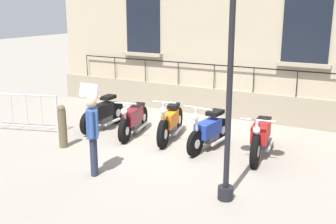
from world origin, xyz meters
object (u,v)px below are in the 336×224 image
Objects in this scene: motorcycle_orange at (171,123)px; crowd_barrier at (19,111)px; lamppost at (233,2)px; pedestrian_standing at (93,132)px; motorcycle_red at (261,136)px; motorcycle_maroon at (134,120)px; bollard at (62,126)px; motorcycle_blue at (209,131)px; motorcycle_black at (103,114)px.

motorcycle_orange is 4.19m from crowd_barrier.
lamppost is 3.73m from pedestrian_standing.
motorcycle_orange is at bearing -90.87° from motorcycle_red.
bollard is at bearing -30.89° from motorcycle_maroon.
motorcycle_blue is 3.53m from bollard.
motorcycle_blue is 4.00m from lamppost.
lamppost is 5.36m from bollard.
motorcycle_blue reaches higher than crowd_barrier.
motorcycle_black reaches higher than crowd_barrier.
motorcycle_black is 1.18× the size of pedestrian_standing.
bollard is (1.74, -4.38, 0.07)m from motorcycle_red.
bollard is at bearing -63.07° from motorcycle_blue.
motorcycle_blue is at bearing 89.07° from motorcycle_maroon.
pedestrian_standing is (2.72, -0.31, 0.48)m from motorcycle_orange.
motorcycle_maroon is (0.03, 1.04, -0.02)m from motorcycle_black.
motorcycle_blue is 1.17× the size of pedestrian_standing.
motorcycle_red is (-0.07, 4.45, 0.02)m from motorcycle_black.
motorcycle_orange is at bearing 173.45° from pedestrian_standing.
motorcycle_black reaches higher than motorcycle_maroon.
motorcycle_blue is 1.79× the size of bollard.
motorcycle_maroon is 1.05m from motorcycle_orange.
crowd_barrier reaches higher than motorcycle_red.
bollard is (0.45, 1.96, -0.03)m from crowd_barrier.
lamppost reaches higher than motorcycle_orange.
motorcycle_blue reaches higher than motorcycle_red.
motorcycle_black is at bearing -89.10° from motorcycle_red.
motorcycle_black is 0.86× the size of motorcycle_red.
lamppost is 2.25× the size of crowd_barrier.
motorcycle_black is 2.09m from motorcycle_orange.
motorcycle_blue reaches higher than bollard.
motorcycle_blue is at bearing 150.46° from pedestrian_standing.
motorcycle_blue is at bearing 88.83° from motorcycle_black.
bollard is at bearing -119.14° from pedestrian_standing.
motorcycle_orange is 0.92× the size of crowd_barrier.
crowd_barrier is (1.18, -2.94, 0.14)m from motorcycle_maroon.
crowd_barrier is 1.32× the size of pedestrian_standing.
motorcycle_maroon is at bearing 88.33° from motorcycle_black.
crowd_barrier is 3.94m from pedestrian_standing.
motorcycle_orange is at bearing 97.47° from motorcycle_maroon.
pedestrian_standing reaches higher than crowd_barrier.
pedestrian_standing is (0.23, -2.76, -2.50)m from lamppost.
crowd_barrier is at bearing -77.36° from motorcycle_blue.
lamppost is at bearing 1.95° from motorcycle_red.
lamppost is (2.32, 1.31, 2.99)m from motorcycle_blue.
lamppost reaches higher than motorcycle_black.
bollard is at bearing 77.01° from crowd_barrier.
motorcycle_black is 4.45m from motorcycle_red.
motorcycle_blue is (0.04, 2.17, 0.01)m from motorcycle_maroon.
motorcycle_orange is at bearing 108.32° from crowd_barrier.
lamppost is at bearing 94.76° from pedestrian_standing.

